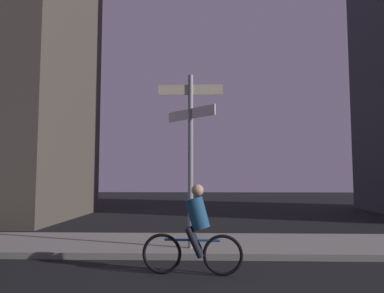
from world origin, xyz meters
name	(u,v)px	position (x,y,z in m)	size (l,w,h in m)	color
sidewalk_kerb	(230,245)	(0.00, 5.93, 0.07)	(40.00, 2.84, 0.14)	gray
signpost	(191,144)	(-0.95, 5.14, 2.52)	(1.51, 1.13, 4.00)	gray
cyclist	(195,232)	(-0.80, 3.39, 0.75)	(1.82, 0.36, 1.61)	black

